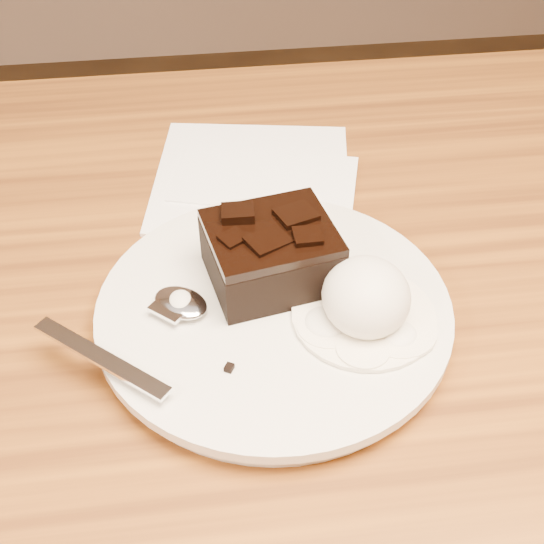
{
  "coord_description": "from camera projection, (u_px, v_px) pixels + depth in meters",
  "views": [
    {
      "loc": [
        -0.07,
        -0.33,
        1.12
      ],
      "look_at": [
        -0.03,
        0.03,
        0.79
      ],
      "focal_mm": 47.79,
      "sensor_mm": 36.0,
      "label": 1
    }
  ],
  "objects": [
    {
      "name": "plate",
      "position": [
        274.0,
        314.0,
        0.5
      ],
      "size": [
        0.24,
        0.24,
        0.02
      ],
      "primitive_type": "cylinder",
      "color": "silver",
      "rests_on": "dining_table"
    },
    {
      "name": "brownie",
      "position": [
        271.0,
        258.0,
        0.5
      ],
      "size": [
        0.1,
        0.09,
        0.04
      ],
      "primitive_type": "cube",
      "rotation": [
        0.0,
        0.0,
        0.19
      ],
      "color": "black",
      "rests_on": "plate"
    },
    {
      "name": "ice_cream_scoop",
      "position": [
        366.0,
        297.0,
        0.47
      ],
      "size": [
        0.06,
        0.06,
        0.05
      ],
      "primitive_type": "ellipsoid",
      "color": "silver",
      "rests_on": "plate"
    },
    {
      "name": "melt_puddle",
      "position": [
        364.0,
        317.0,
        0.48
      ],
      "size": [
        0.1,
        0.1,
        0.0
      ],
      "primitive_type": "cylinder",
      "color": "white",
      "rests_on": "plate"
    },
    {
      "name": "spoon",
      "position": [
        181.0,
        305.0,
        0.48
      ],
      "size": [
        0.14,
        0.13,
        0.01
      ],
      "primitive_type": null,
      "rotation": [
        0.0,
        0.0,
        0.86
      ],
      "color": "silver",
      "rests_on": "plate"
    },
    {
      "name": "napkin",
      "position": [
        252.0,
        175.0,
        0.63
      ],
      "size": [
        0.19,
        0.19,
        0.01
      ],
      "primitive_type": "cube",
      "rotation": [
        0.0,
        0.0,
        -0.17
      ],
      "color": "white",
      "rests_on": "dining_table"
    },
    {
      "name": "crumb_a",
      "position": [
        229.0,
        368.0,
        0.45
      ],
      "size": [
        0.01,
        0.01,
        0.0
      ],
      "primitive_type": "cube",
      "rotation": [
        0.0,
        0.0,
        1.05
      ],
      "color": "black",
      "rests_on": "plate"
    },
    {
      "name": "crumb_b",
      "position": [
        352.0,
        286.0,
        0.5
      ],
      "size": [
        0.01,
        0.01,
        0.0
      ],
      "primitive_type": "cube",
      "rotation": [
        0.0,
        0.0,
        0.96
      ],
      "color": "black",
      "rests_on": "plate"
    },
    {
      "name": "crumb_c",
      "position": [
        276.0,
        291.0,
        0.5
      ],
      "size": [
        0.01,
        0.01,
        0.0
      ],
      "primitive_type": "cube",
      "rotation": [
        0.0,
        0.0,
        0.35
      ],
      "color": "black",
      "rests_on": "plate"
    }
  ]
}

